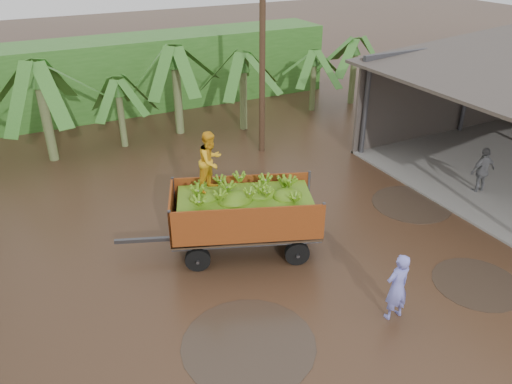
# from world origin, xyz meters

# --- Properties ---
(ground) EXTENTS (100.00, 100.00, 0.00)m
(ground) POSITION_xyz_m (0.00, 0.00, 0.00)
(ground) COLOR black
(ground) RESTS_ON ground
(hedge_north) EXTENTS (22.00, 3.00, 3.60)m
(hedge_north) POSITION_xyz_m (-2.00, 16.00, 1.80)
(hedge_north) COLOR #2D661E
(hedge_north) RESTS_ON ground
(banana_trailer) EXTENTS (5.82, 3.39, 3.64)m
(banana_trailer) POSITION_xyz_m (-2.12, 1.60, 1.30)
(banana_trailer) COLOR #BC521A
(banana_trailer) RESTS_ON ground
(man_blue) EXTENTS (0.66, 0.44, 1.81)m
(man_blue) POSITION_xyz_m (-0.14, -2.67, 0.91)
(man_blue) COLOR #7A7EDF
(man_blue) RESTS_ON ground
(man_grey) EXTENTS (1.04, 0.49, 1.73)m
(man_grey) POSITION_xyz_m (6.91, 1.00, 0.86)
(man_grey) COLOR slate
(man_grey) RESTS_ON ground
(utility_pole) EXTENTS (1.20, 0.24, 7.66)m
(utility_pole) POSITION_xyz_m (1.75, 7.91, 3.89)
(utility_pole) COLOR #47301E
(utility_pole) RESTS_ON ground
(banana_plants) EXTENTS (24.26, 21.13, 4.40)m
(banana_plants) POSITION_xyz_m (-5.58, 6.87, 1.88)
(banana_plants) COLOR #2D661E
(banana_plants) RESTS_ON ground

